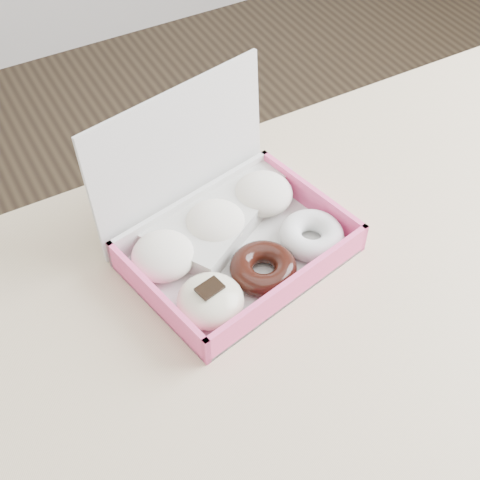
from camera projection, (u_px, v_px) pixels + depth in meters
table at (375, 321)px, 0.99m from camera, size 1.20×0.80×0.75m
donut_box at (229, 236)px, 0.95m from camera, size 0.34×0.30×0.22m
newspapers at (200, 201)px, 1.02m from camera, size 0.30×0.28×0.04m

